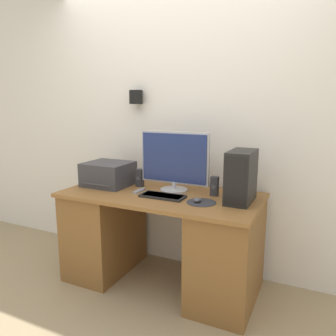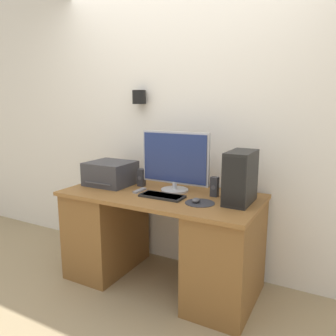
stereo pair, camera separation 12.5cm
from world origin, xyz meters
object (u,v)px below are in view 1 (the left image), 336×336
(remote_control, at_px, (139,191))
(monitor, at_px, (174,160))
(printer, at_px, (108,174))
(speaker_left, at_px, (140,178))
(computer_tower, at_px, (241,177))
(speaker_right, at_px, (215,186))
(mouse, at_px, (197,200))
(keyboard, at_px, (163,196))

(remote_control, bearing_deg, monitor, 32.45)
(monitor, bearing_deg, printer, -172.61)
(speaker_left, relative_size, remote_control, 1.02)
(computer_tower, relative_size, remote_control, 2.53)
(printer, bearing_deg, remote_control, -12.19)
(printer, distance_m, remote_control, 0.38)
(printer, xyz_separation_m, speaker_left, (0.27, 0.08, -0.02))
(computer_tower, distance_m, speaker_right, 0.26)
(printer, bearing_deg, computer_tower, 0.27)
(computer_tower, bearing_deg, remote_control, -174.16)
(mouse, bearing_deg, printer, 170.38)
(monitor, xyz_separation_m, speaker_right, (0.34, 0.00, -0.18))
(speaker_left, distance_m, remote_control, 0.19)
(monitor, relative_size, mouse, 8.40)
(mouse, relative_size, remote_control, 0.47)
(speaker_left, distance_m, speaker_right, 0.67)
(mouse, height_order, printer, printer)
(monitor, distance_m, speaker_right, 0.39)
(speaker_left, height_order, remote_control, speaker_left)
(keyboard, relative_size, mouse, 4.90)
(monitor, height_order, mouse, monitor)
(computer_tower, distance_m, speaker_left, 0.91)
(computer_tower, bearing_deg, monitor, 172.70)
(computer_tower, relative_size, speaker_left, 2.49)
(monitor, height_order, remote_control, monitor)
(keyboard, relative_size, remote_control, 2.30)
(monitor, bearing_deg, speaker_left, 179.49)
(mouse, bearing_deg, monitor, 141.67)
(monitor, relative_size, computer_tower, 1.56)
(remote_control, bearing_deg, speaker_right, 15.02)
(speaker_right, relative_size, remote_control, 1.02)
(speaker_left, bearing_deg, printer, -163.40)
(monitor, bearing_deg, mouse, -38.33)
(keyboard, bearing_deg, monitor, 90.03)
(computer_tower, bearing_deg, printer, -179.73)
(computer_tower, relative_size, speaker_right, 2.49)
(speaker_right, bearing_deg, speaker_left, 179.99)
(printer, bearing_deg, mouse, -9.62)
(mouse, distance_m, remote_control, 0.54)
(keyboard, height_order, speaker_right, speaker_right)
(speaker_left, bearing_deg, speaker_right, -0.01)
(printer, xyz_separation_m, remote_control, (0.36, -0.08, -0.09))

